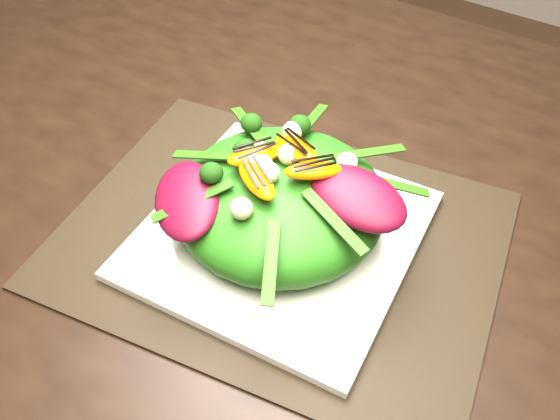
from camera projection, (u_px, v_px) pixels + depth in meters
The scene contains 11 objects.
floor at pixel (241, 405), 1.29m from camera, with size 4.00×4.00×0.01m, color brown.
dining_table at pixel (214, 149), 0.76m from camera, with size 1.60×0.90×0.75m, color black.
placemat at pixel (280, 238), 0.62m from camera, with size 0.45×0.34×0.00m, color black.
plate_base at pixel (280, 234), 0.62m from camera, with size 0.27×0.27×0.01m, color white.
salad_bowl at pixel (280, 225), 0.61m from camera, with size 0.22×0.22×0.02m, color silver.
lettuce_mound at pixel (280, 201), 0.58m from camera, with size 0.21×0.21×0.08m, color #245F11.
radicchio_leaf at pixel (358, 198), 0.53m from camera, with size 0.09×0.06×0.02m, color #450717.
orange_segment at pixel (280, 161), 0.55m from camera, with size 0.06×0.02×0.01m, color orange.
broccoli_floret at pixel (239, 131), 0.58m from camera, with size 0.03×0.03×0.03m, color black.
macadamia_nut at pixel (306, 202), 0.52m from camera, with size 0.02×0.02×0.02m, color beige.
balsamic_drizzle at pixel (280, 154), 0.55m from camera, with size 0.05×0.00×0.00m, color black.
Camera 1 is at (0.39, -0.43, 1.23)m, focal length 38.00 mm.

